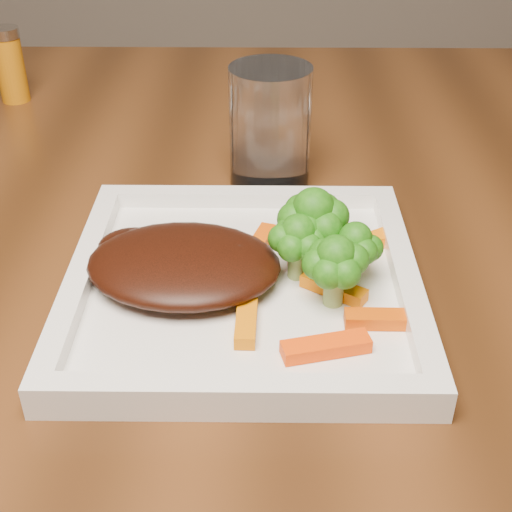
{
  "coord_description": "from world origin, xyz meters",
  "views": [
    {
      "loc": [
        0.15,
        -0.73,
        1.09
      ],
      "look_at": [
        0.15,
        -0.28,
        0.79
      ],
      "focal_mm": 50.0,
      "sensor_mm": 36.0,
      "label": 1
    }
  ],
  "objects_px": {
    "plate": "(243,289)",
    "drinking_glass": "(270,128)",
    "spice_shaker": "(10,65)",
    "steak": "(184,264)",
    "dining_table": "(36,439)"
  },
  "relations": [
    {
      "from": "plate",
      "to": "drinking_glass",
      "type": "xyz_separation_m",
      "value": [
        0.02,
        0.19,
        0.05
      ]
    },
    {
      "from": "spice_shaker",
      "to": "plate",
      "type": "bearing_deg",
      "value": -53.99
    },
    {
      "from": "spice_shaker",
      "to": "drinking_glass",
      "type": "bearing_deg",
      "value": -34.82
    },
    {
      "from": "spice_shaker",
      "to": "drinking_glass",
      "type": "relative_size",
      "value": 0.77
    },
    {
      "from": "plate",
      "to": "drinking_glass",
      "type": "distance_m",
      "value": 0.2
    },
    {
      "from": "plate",
      "to": "spice_shaker",
      "type": "height_order",
      "value": "spice_shaker"
    },
    {
      "from": "plate",
      "to": "steak",
      "type": "height_order",
      "value": "steak"
    },
    {
      "from": "plate",
      "to": "steak",
      "type": "distance_m",
      "value": 0.05
    },
    {
      "from": "spice_shaker",
      "to": "steak",
      "type": "bearing_deg",
      "value": -58.2
    },
    {
      "from": "steak",
      "to": "spice_shaker",
      "type": "bearing_deg",
      "value": 121.8
    },
    {
      "from": "steak",
      "to": "spice_shaker",
      "type": "distance_m",
      "value": 0.48
    },
    {
      "from": "plate",
      "to": "drinking_glass",
      "type": "height_order",
      "value": "drinking_glass"
    },
    {
      "from": "steak",
      "to": "drinking_glass",
      "type": "bearing_deg",
      "value": 70.1
    },
    {
      "from": "dining_table",
      "to": "plate",
      "type": "height_order",
      "value": "plate"
    },
    {
      "from": "dining_table",
      "to": "steak",
      "type": "bearing_deg",
      "value": -38.16
    }
  ]
}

